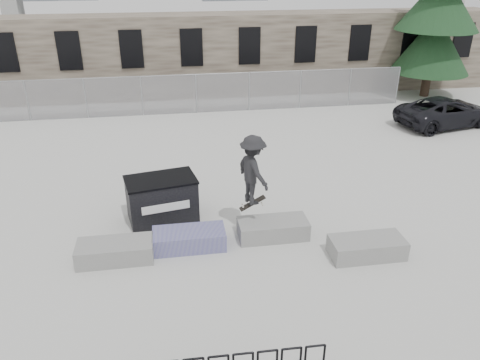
% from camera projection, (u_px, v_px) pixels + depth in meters
% --- Properties ---
extents(ground, '(120.00, 120.00, 0.00)m').
position_uv_depth(ground, '(230.00, 244.00, 13.27)').
color(ground, beige).
rests_on(ground, ground).
extents(stone_wall, '(36.00, 2.58, 4.50)m').
position_uv_depth(stone_wall, '(191.00, 55.00, 26.76)').
color(stone_wall, brown).
rests_on(stone_wall, ground).
extents(chainlink_fence, '(22.06, 0.06, 2.02)m').
position_uv_depth(chainlink_fence, '(196.00, 93.00, 23.95)').
color(chainlink_fence, gray).
rests_on(chainlink_fence, ground).
extents(planter_far_left, '(2.00, 0.90, 0.52)m').
position_uv_depth(planter_far_left, '(115.00, 250.00, 12.47)').
color(planter_far_left, gray).
rests_on(planter_far_left, ground).
extents(planter_center_left, '(2.00, 0.90, 0.52)m').
position_uv_depth(planter_center_left, '(189.00, 238.00, 13.01)').
color(planter_center_left, '#312F8D').
rests_on(planter_center_left, ground).
extents(planter_center_right, '(2.00, 0.90, 0.52)m').
position_uv_depth(planter_center_right, '(273.00, 228.00, 13.50)').
color(planter_center_right, gray).
rests_on(planter_center_right, ground).
extents(planter_offset, '(2.00, 0.90, 0.52)m').
position_uv_depth(planter_offset, '(367.00, 247.00, 12.63)').
color(planter_offset, gray).
rests_on(planter_offset, ground).
extents(dumpster, '(2.28, 1.63, 1.37)m').
position_uv_depth(dumpster, '(162.00, 199.00, 14.26)').
color(dumpster, black).
rests_on(dumpster, ground).
extents(spruce_tree, '(4.44, 4.44, 11.50)m').
position_uv_depth(spruce_tree, '(439.00, 5.00, 25.21)').
color(spruce_tree, '#38281E').
rests_on(spruce_tree, ground).
extents(suv, '(5.22, 3.17, 1.35)m').
position_uv_depth(suv, '(446.00, 112.00, 22.29)').
color(suv, black).
rests_on(suv, ground).
extents(skateboarder, '(1.17, 1.48, 2.21)m').
position_uv_depth(skateboarder, '(253.00, 170.00, 12.86)').
color(skateboarder, black).
rests_on(skateboarder, ground).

